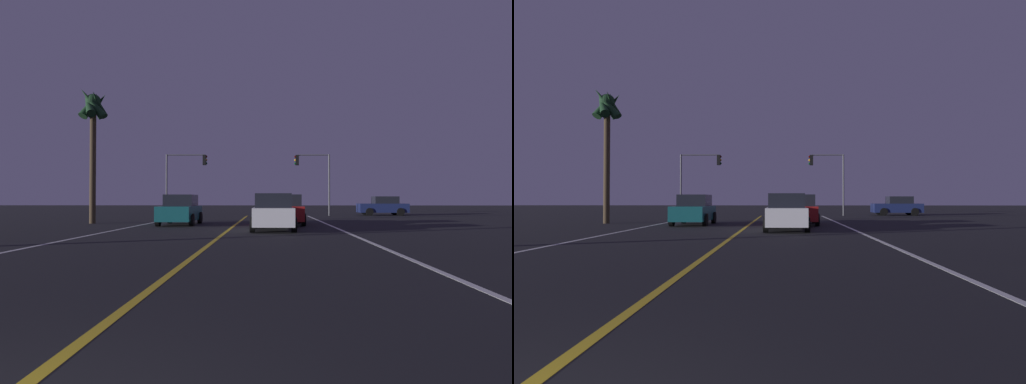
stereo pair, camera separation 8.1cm
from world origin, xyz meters
TOP-DOWN VIEW (x-y plane):
  - lane_edge_right at (5.26, 14.49)m, footprint 0.16×40.98m
  - lane_edge_left at (-5.26, 14.49)m, footprint 0.16×40.98m
  - lane_center_divider at (0.00, 14.49)m, footprint 0.16×40.98m
  - car_lead_same_lane at (2.07, 17.89)m, footprint 2.02×4.30m
  - car_crossing_side at (12.15, 36.51)m, footprint 4.30×2.02m
  - car_ahead_far at (2.85, 22.31)m, footprint 2.02×4.30m
  - car_oncoming at (-3.12, 22.07)m, footprint 2.02×4.30m
  - traffic_light_near_right at (5.73, 35.48)m, footprint 3.13×0.36m
  - traffic_light_near_left at (-5.43, 35.48)m, footprint 3.71×0.36m
  - street_lamp_right_near at (6.95, 7.60)m, footprint 1.93×0.44m
  - palm_tree_left_mid at (-8.62, 23.14)m, footprint 2.05×2.01m

SIDE VIEW (x-z plane):
  - lane_edge_right at x=5.26m, z-range 0.00..0.01m
  - lane_edge_left at x=-5.26m, z-range 0.00..0.01m
  - lane_center_divider at x=0.00m, z-range 0.00..0.01m
  - car_lead_same_lane at x=2.07m, z-range -0.03..1.67m
  - car_crossing_side at x=12.15m, z-range -0.03..1.67m
  - car_ahead_far at x=2.85m, z-range -0.03..1.67m
  - car_oncoming at x=-3.12m, z-range -0.03..1.67m
  - traffic_light_near_right at x=5.73m, z-range 1.31..6.71m
  - traffic_light_near_left at x=-5.43m, z-range 1.35..6.78m
  - street_lamp_right_near at x=6.95m, z-range 1.04..8.63m
  - palm_tree_left_mid at x=-8.62m, z-range 2.40..10.51m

